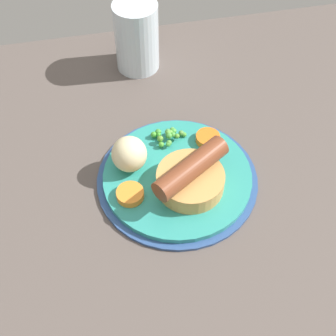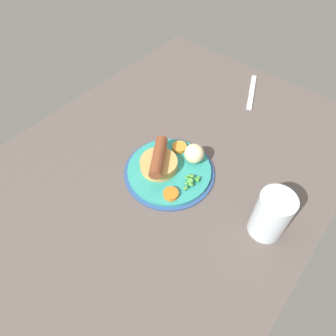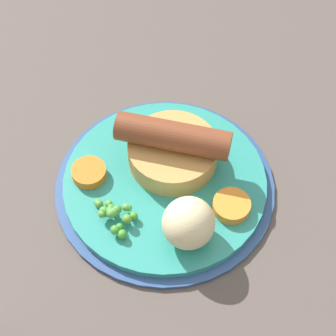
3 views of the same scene
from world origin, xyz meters
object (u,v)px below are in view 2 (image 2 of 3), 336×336
at_px(sausage_pudding, 157,161).
at_px(potato_chunk_0, 194,154).
at_px(pea_pile, 191,181).
at_px(fork, 252,92).
at_px(carrot_slice_0, 171,194).
at_px(carrot_slice_4, 179,147).
at_px(drinking_glass, 271,215).
at_px(dinner_plate, 169,171).

height_order(sausage_pudding, potato_chunk_0, sausage_pudding).
bearing_deg(pea_pile, fork, -170.48).
bearing_deg(fork, carrot_slice_0, -17.58).
xyz_separation_m(carrot_slice_4, drinking_glass, (0.06, 0.29, 0.04)).
relative_size(carrot_slice_4, drinking_glass, 0.32).
distance_m(dinner_plate, carrot_slice_0, 0.08).
distance_m(sausage_pudding, fork, 0.44).
relative_size(dinner_plate, potato_chunk_0, 4.45).
distance_m(pea_pile, potato_chunk_0, 0.08).
relative_size(pea_pile, drinking_glass, 0.45).
xyz_separation_m(carrot_slice_0, fork, (-0.49, -0.06, -0.02)).
bearing_deg(pea_pile, carrot_slice_0, -14.58).
bearing_deg(pea_pile, dinner_plate, -90.23).
relative_size(sausage_pudding, fork, 0.65).
distance_m(dinner_plate, potato_chunk_0, 0.08).
relative_size(potato_chunk_0, carrot_slice_0, 1.44).
relative_size(sausage_pudding, drinking_glass, 0.95).
relative_size(carrot_slice_4, fork, 0.21).
bearing_deg(fork, sausage_pudding, -27.54).
xyz_separation_m(potato_chunk_0, drinking_glass, (0.05, 0.24, 0.02)).
bearing_deg(drinking_glass, sausage_pudding, -85.28).
height_order(dinner_plate, sausage_pudding, sausage_pudding).
bearing_deg(drinking_glass, pea_pile, -86.55).
distance_m(potato_chunk_0, carrot_slice_0, 0.13).
bearing_deg(potato_chunk_0, fork, -174.83).
xyz_separation_m(sausage_pudding, potato_chunk_0, (-0.08, 0.06, 0.00)).
distance_m(carrot_slice_4, drinking_glass, 0.30).
height_order(pea_pile, drinking_glass, drinking_glass).
bearing_deg(potato_chunk_0, carrot_slice_0, 10.92).
relative_size(dinner_plate, carrot_slice_4, 6.07).
xyz_separation_m(pea_pile, carrot_slice_0, (0.06, -0.02, -0.00)).
xyz_separation_m(pea_pile, carrot_slice_4, (-0.07, -0.09, -0.00)).
xyz_separation_m(dinner_plate, pea_pile, (0.00, 0.07, 0.02)).
bearing_deg(dinner_plate, potato_chunk_0, 154.79).
xyz_separation_m(potato_chunk_0, carrot_slice_0, (0.12, 0.02, -0.02)).
xyz_separation_m(fork, drinking_glass, (0.42, 0.27, 0.06)).
height_order(sausage_pudding, fork, sausage_pudding).
relative_size(carrot_slice_0, fork, 0.20).
bearing_deg(carrot_slice_4, dinner_plate, 19.06).
xyz_separation_m(sausage_pudding, carrot_slice_0, (0.05, 0.08, -0.02)).
bearing_deg(carrot_slice_0, potato_chunk_0, -169.08).
bearing_deg(sausage_pudding, potato_chunk_0, 110.17).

